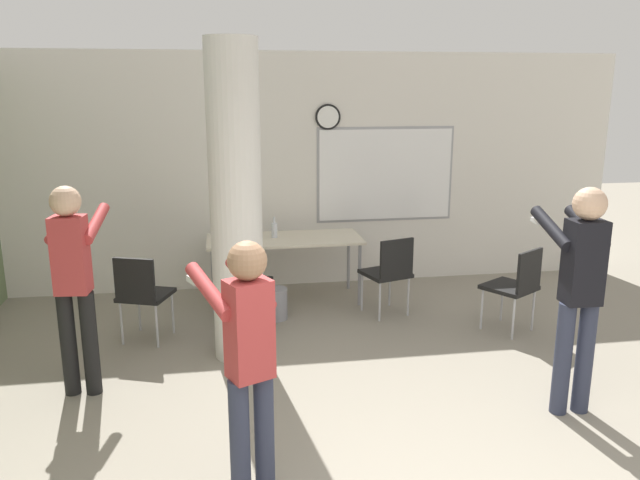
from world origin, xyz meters
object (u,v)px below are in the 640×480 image
at_px(person_playing_front, 248,353).
at_px(folding_table, 284,242).
at_px(chair_table_right, 389,270).
at_px(chair_table_left, 241,278).
at_px(chair_mid_room, 516,283).
at_px(chair_near_pillar, 142,291).
at_px(person_watching_back, 74,274).
at_px(person_playing_side, 579,283).
at_px(bottle_on_table, 274,230).

bearing_deg(person_playing_front, folding_table, 80.55).
bearing_deg(chair_table_right, chair_table_left, -178.40).
relative_size(chair_mid_room, chair_near_pillar, 1.00).
xyz_separation_m(chair_near_pillar, chair_table_left, (0.94, 0.27, 0.00)).
distance_m(chair_table_left, person_watching_back, 1.87).
bearing_deg(person_playing_side, chair_mid_room, 78.70).
bearing_deg(person_playing_side, person_playing_front, -164.44).
xyz_separation_m(folding_table, person_watching_back, (-1.84, -1.95, 0.30)).
relative_size(chair_table_left, person_watching_back, 0.52).
height_order(chair_mid_room, person_watching_back, person_watching_back).
distance_m(chair_table_right, person_playing_side, 2.38).
height_order(bottle_on_table, person_playing_side, person_playing_side).
relative_size(folding_table, bottle_on_table, 7.30).
height_order(folding_table, chair_near_pillar, chair_near_pillar).
xyz_separation_m(bottle_on_table, person_watching_back, (-1.73, -1.98, 0.16)).
xyz_separation_m(bottle_on_table, person_playing_side, (1.96, -2.89, 0.18)).
bearing_deg(chair_mid_room, person_playing_side, -101.30).
distance_m(bottle_on_table, chair_near_pillar, 1.73).
bearing_deg(chair_table_left, folding_table, 53.75).
height_order(chair_table_right, person_playing_front, person_playing_front).
relative_size(chair_near_pillar, person_playing_side, 0.51).
relative_size(folding_table, person_watching_back, 1.03).
distance_m(folding_table, person_watching_back, 2.70).
relative_size(chair_table_right, person_playing_side, 0.51).
bearing_deg(chair_mid_room, chair_near_pillar, 174.59).
bearing_deg(bottle_on_table, chair_table_left, -118.90).
xyz_separation_m(bottle_on_table, chair_table_left, (-0.41, -0.75, -0.32)).
distance_m(chair_table_left, person_playing_side, 3.23).
xyz_separation_m(chair_table_left, person_watching_back, (-1.32, -1.23, 0.48)).
relative_size(bottle_on_table, chair_table_left, 0.27).
bearing_deg(person_playing_front, chair_table_right, 60.33).
bearing_deg(folding_table, person_watching_back, -133.45).
relative_size(chair_mid_room, chair_table_left, 1.00).
height_order(chair_table_left, person_watching_back, person_watching_back).
bearing_deg(person_watching_back, chair_near_pillar, 68.68).
distance_m(bottle_on_table, person_watching_back, 2.64).
height_order(chair_mid_room, chair_table_left, same).
bearing_deg(person_playing_front, chair_near_pillar, 109.03).
relative_size(folding_table, person_playing_front, 1.08).
xyz_separation_m(chair_table_right, person_playing_front, (-1.63, -2.86, 0.43)).
distance_m(person_playing_front, person_watching_back, 2.02).
bearing_deg(person_playing_side, bottle_on_table, 124.13).
bearing_deg(chair_mid_room, person_watching_back, -171.14).
distance_m(person_playing_side, person_playing_front, 2.53).
distance_m(chair_table_right, chair_near_pillar, 2.53).
bearing_deg(person_playing_front, chair_mid_room, 38.83).
xyz_separation_m(bottle_on_table, chair_mid_room, (2.26, -1.36, -0.32)).
distance_m(chair_mid_room, chair_near_pillar, 3.64).
bearing_deg(chair_table_left, chair_near_pillar, -164.13).
relative_size(folding_table, chair_mid_room, 1.99).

